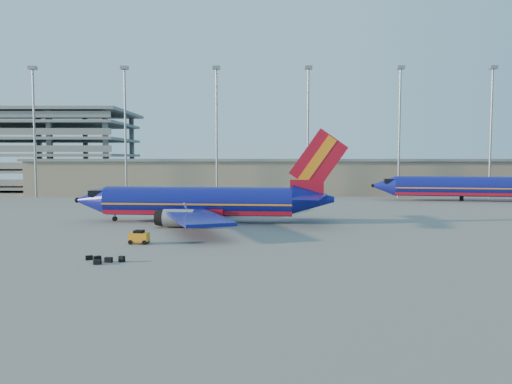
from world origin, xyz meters
TOP-DOWN VIEW (x-y plane):
  - ground at (0.00, 0.00)m, footprint 220.00×220.00m
  - terminal_building at (10.00, 58.00)m, footprint 122.00×16.00m
  - parking_garage at (-62.00, 74.05)m, footprint 62.00×32.00m
  - light_mast_row at (5.00, 46.00)m, footprint 101.60×1.60m
  - aircraft_main at (-3.27, 4.05)m, footprint 37.66×36.10m
  - aircraft_second at (46.42, 37.13)m, footprint 38.49×15.05m
  - baggage_tug at (-8.21, -13.02)m, footprint 2.07×1.37m
  - luggage_pile at (-9.12, -22.06)m, footprint 3.68×2.29m

SIDE VIEW (x-z plane):
  - ground at x=0.00m, z-range 0.00..0.00m
  - luggage_pile at x=-9.12m, z-range -0.04..0.50m
  - baggage_tug at x=-8.21m, z-range 0.03..1.44m
  - aircraft_main at x=-3.27m, z-range -3.65..9.10m
  - aircraft_second at x=46.42m, z-range -3.55..9.56m
  - terminal_building at x=10.00m, z-range 0.07..8.57m
  - parking_garage at x=-62.00m, z-range 1.03..22.43m
  - light_mast_row at x=5.00m, z-range 3.23..31.88m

